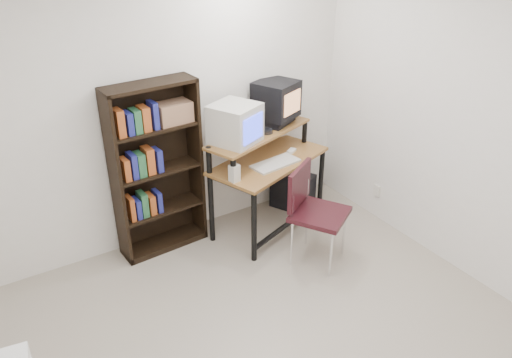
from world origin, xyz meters
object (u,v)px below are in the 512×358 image
computer_desk (267,163)px  pc_tower (293,191)px  crt_tv (276,99)px  bookshelf (156,167)px  crt_monitor (235,124)px  school_chair (312,205)px

computer_desk → pc_tower: bearing=-3.0°
computer_desk → pc_tower: computer_desk is taller
crt_tv → bookshelf: size_ratio=0.30×
crt_monitor → pc_tower: (0.74, 0.10, -0.94)m
computer_desk → bookshelf: bookshelf is taller
pc_tower → bookshelf: bearing=148.9°
crt_monitor → crt_tv: crt_tv is taller
crt_tv → bookshelf: 1.33m
crt_monitor → bookshelf: (-0.70, 0.21, -0.33)m
crt_tv → computer_desk: bearing=-160.5°
crt_tv → school_chair: size_ratio=0.54×
pc_tower → computer_desk: bearing=169.9°
computer_desk → bookshelf: 1.07m
bookshelf → school_chair: bearing=-44.5°
computer_desk → crt_monitor: (-0.33, 0.02, 0.46)m
computer_desk → bookshelf: bearing=147.8°
pc_tower → crt_monitor: bearing=160.8°
computer_desk → crt_monitor: size_ratio=2.61×
school_chair → bookshelf: (-1.05, 0.91, 0.27)m
computer_desk → school_chair: computer_desk is taller
pc_tower → school_chair: (-0.38, -0.80, 0.35)m
computer_desk → crt_tv: bearing=23.0°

